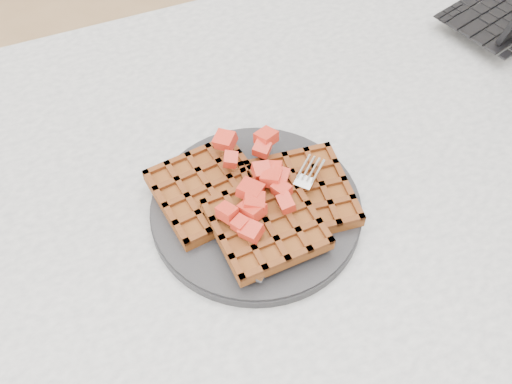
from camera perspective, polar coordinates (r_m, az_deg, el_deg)
ground at (r=1.39m, az=5.25°, el=-17.19°), size 4.00×4.00×0.00m
table at (r=0.82m, az=8.49°, el=-2.09°), size 1.20×0.80×0.75m
plate at (r=0.67m, az=0.00°, el=-1.64°), size 0.25×0.25×0.02m
waffles at (r=0.65m, az=0.14°, el=-0.91°), size 0.23×0.20×0.03m
strawberry_pile at (r=0.63m, az=0.00°, el=0.76°), size 0.15×0.15×0.02m
fork at (r=0.65m, az=3.59°, el=-2.08°), size 0.15×0.14×0.02m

